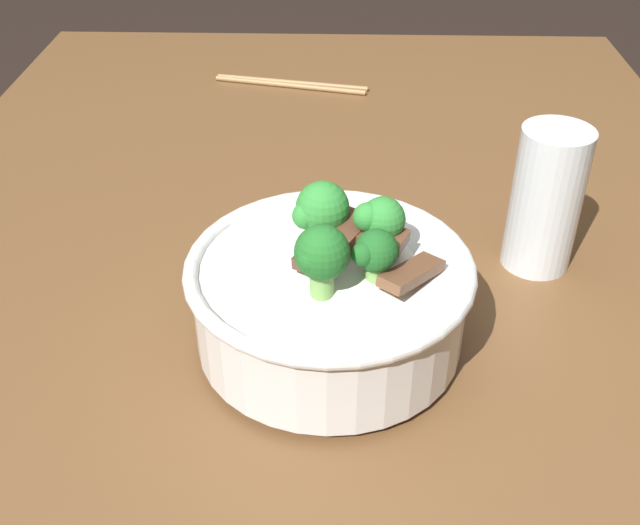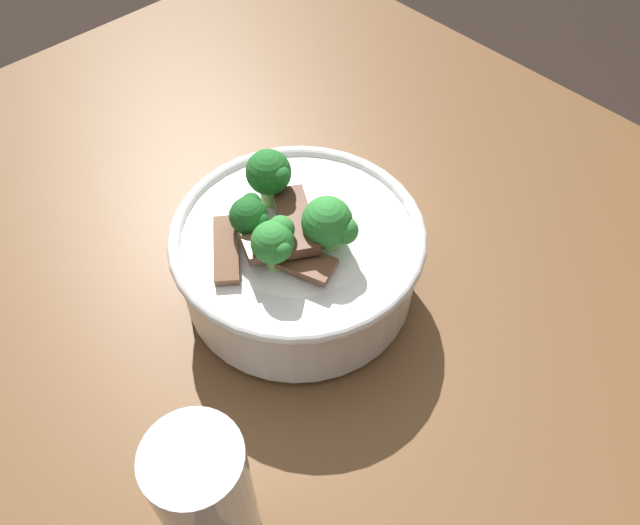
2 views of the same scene
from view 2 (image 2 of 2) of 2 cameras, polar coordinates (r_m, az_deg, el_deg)
The scene contains 3 objects.
dining_table at distance 0.65m, azimuth 6.03°, elevation -12.13°, with size 1.30×0.89×0.76m.
rice_bowl at distance 0.57m, azimuth -2.00°, elevation 0.98°, with size 0.22×0.22×0.14m.
drinking_glass at distance 0.46m, azimuth -9.85°, elevation -20.23°, with size 0.06×0.06×0.14m.
Camera 2 is at (0.17, -0.25, 1.25)m, focal length 36.07 mm.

